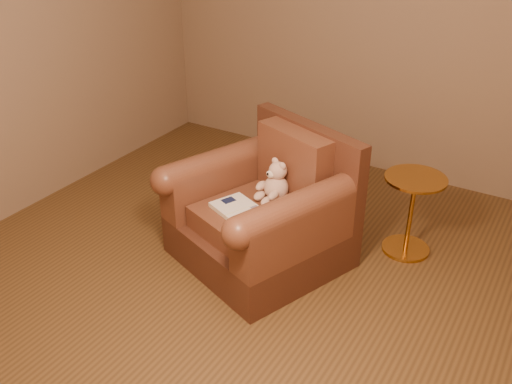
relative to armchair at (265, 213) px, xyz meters
The scene contains 6 objects.
floor 0.44m from the armchair, 83.13° to the right, with size 4.00×4.00×0.00m, color brown.
room 1.40m from the armchair, 83.13° to the right, with size 4.02×4.02×2.71m.
armchair is the anchor object (origin of this frame).
teddy_bear 0.21m from the armchair, 70.83° to the left, with size 0.21×0.24×0.29m.
guidebook 0.23m from the armchair, 106.29° to the right, with size 0.47×0.38×0.03m.
side_table 1.00m from the armchair, 35.20° to the left, with size 0.41×0.41×0.58m.
Camera 1 is at (1.61, -2.54, 2.30)m, focal length 40.00 mm.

